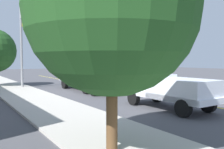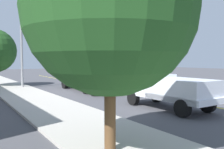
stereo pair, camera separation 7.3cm
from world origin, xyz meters
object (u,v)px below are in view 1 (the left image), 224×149
traffic_cone_trailing (86,82)px  traffic_signal_mast (28,28)px  traffic_cone_mid_front (165,94)px  traffic_cone_mid_rear (119,88)px  service_pickup_truck (169,88)px  utility_bucket_truck (89,72)px  passing_minivan (102,74)px

traffic_cone_trailing → traffic_signal_mast: size_ratio=0.09×
traffic_cone_mid_front → traffic_cone_mid_rear: 5.23m
service_pickup_truck → traffic_cone_mid_rear: 7.56m
utility_bucket_truck → traffic_cone_mid_front: 7.59m
utility_bucket_truck → traffic_signal_mast: traffic_signal_mast is taller
traffic_signal_mast → traffic_cone_mid_front: bearing=-147.5°
passing_minivan → traffic_cone_mid_rear: bearing=157.5°
traffic_cone_mid_rear → service_pickup_truck: bearing=166.9°
passing_minivan → traffic_cone_mid_rear: (-9.22, 3.82, -0.63)m
service_pickup_truck → passing_minivan: bearing=-18.5°
utility_bucket_truck → traffic_cone_mid_rear: size_ratio=11.75×
passing_minivan → traffic_cone_mid_rear: 10.00m
traffic_cone_trailing → traffic_cone_mid_front: bearing=-179.2°
passing_minivan → traffic_cone_mid_front: 14.92m
traffic_cone_mid_front → traffic_signal_mast: 12.87m
traffic_cone_mid_rear → traffic_signal_mast: traffic_signal_mast is taller
service_pickup_truck → traffic_cone_mid_front: bearing=-41.5°
traffic_cone_trailing → traffic_signal_mast: 8.14m
traffic_signal_mast → service_pickup_truck: bearing=-159.6°
utility_bucket_truck → traffic_cone_trailing: size_ratio=11.73×
traffic_cone_mid_rear → traffic_signal_mast: (4.77, 6.21, 5.08)m
traffic_cone_mid_rear → passing_minivan: bearing=-22.5°
service_pickup_truck → traffic_cone_mid_rear: bearing=-13.1°
traffic_cone_trailing → utility_bucket_truck: bearing=156.4°
traffic_cone_mid_rear → traffic_cone_mid_front: bearing=-178.3°
utility_bucket_truck → traffic_signal_mast: size_ratio=1.07×
traffic_cone_mid_front → utility_bucket_truck: bearing=15.2°
traffic_cone_mid_rear → traffic_cone_trailing: bearing=0.1°
service_pickup_truck → traffic_signal_mast: 13.61m
utility_bucket_truck → passing_minivan: (7.21, -5.63, -0.64)m
utility_bucket_truck → passing_minivan: 9.17m
traffic_cone_mid_front → traffic_signal_mast: (10.00, 6.36, 5.01)m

